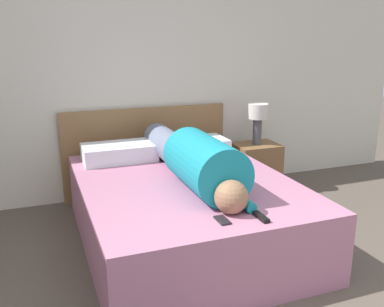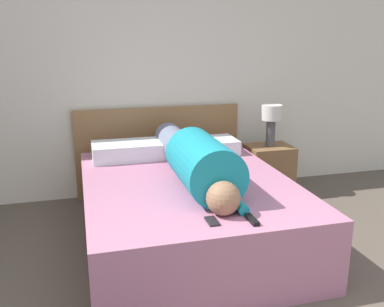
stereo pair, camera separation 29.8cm
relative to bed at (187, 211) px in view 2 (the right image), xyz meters
name	(u,v)px [view 2 (the right image)]	position (x,y,z in m)	size (l,w,h in m)	color
wall_back	(149,66)	(-0.07, 1.22, 1.04)	(6.23, 0.06, 2.60)	silver
bed	(187,211)	(0.00, 0.00, 0.00)	(1.56, 2.00, 0.52)	#B2708E
headboard	(159,150)	(0.00, 1.15, 0.19)	(1.68, 0.04, 0.90)	olive
nightstand	(269,170)	(1.07, 0.80, 0.00)	(0.45, 0.36, 0.51)	brown
table_lamp	(271,118)	(1.07, 0.80, 0.54)	(0.20, 0.20, 0.42)	#4C4C51
person_lying	(195,160)	(0.05, -0.05, 0.43)	(0.40, 1.76, 0.40)	#936B4C
pillow_near_headboard	(128,151)	(-0.37, 0.71, 0.33)	(0.63, 0.36, 0.15)	white
pillow_second	(204,146)	(0.35, 0.71, 0.32)	(0.60, 0.36, 0.13)	white
tv_remote	(252,220)	(0.18, -0.85, 0.27)	(0.04, 0.15, 0.02)	black
cell_phone	(212,221)	(-0.05, -0.79, 0.26)	(0.06, 0.13, 0.01)	black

